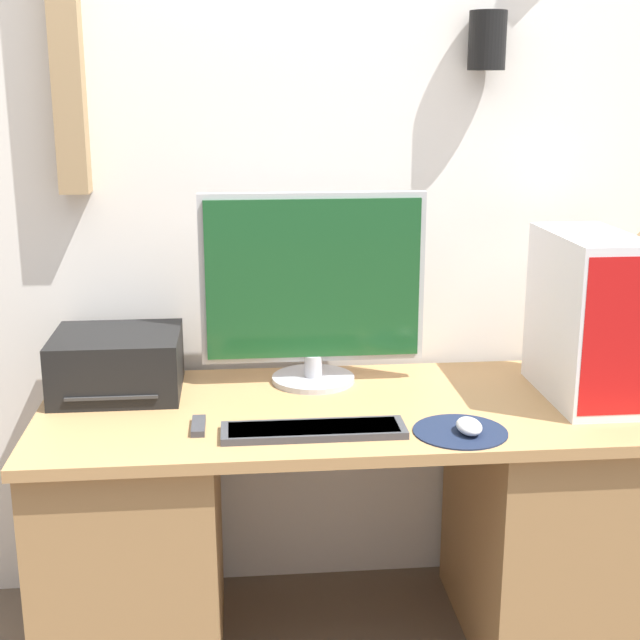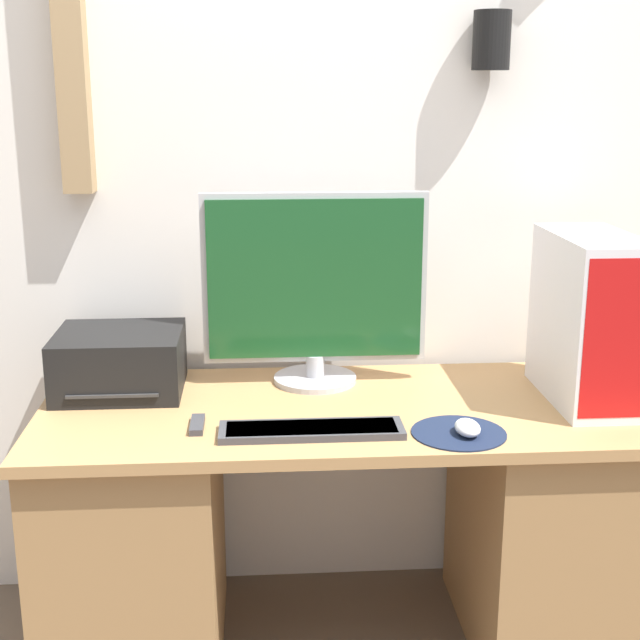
% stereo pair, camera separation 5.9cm
% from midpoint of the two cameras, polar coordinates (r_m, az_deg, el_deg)
% --- Properties ---
extents(wall_back, '(6.40, 0.15, 2.70)m').
position_cam_midpoint_polar(wall_back, '(2.63, 1.90, 10.89)').
color(wall_back, white).
rests_on(wall_back, ground_plane).
extents(desk, '(1.62, 0.68, 0.72)m').
position_cam_midpoint_polar(desk, '(2.51, 2.36, -12.88)').
color(desk, tan).
rests_on(desk, ground_plane).
extents(monitor, '(0.63, 0.24, 0.54)m').
position_cam_midpoint_polar(monitor, '(2.48, 0.35, 2.16)').
color(monitor, '#B7B7BC').
rests_on(monitor, desk).
extents(keyboard, '(0.45, 0.12, 0.02)m').
position_cam_midpoint_polar(keyboard, '(2.18, 0.23, -7.04)').
color(keyboard, '#3D3D42').
rests_on(keyboard, desk).
extents(mousepad, '(0.23, 0.23, 0.00)m').
position_cam_midpoint_polar(mousepad, '(2.22, 9.62, -7.14)').
color(mousepad, '#19233D').
rests_on(mousepad, desk).
extents(mouse, '(0.06, 0.09, 0.04)m').
position_cam_midpoint_polar(mouse, '(2.20, 10.18, -6.80)').
color(mouse, silver).
rests_on(mouse, mousepad).
extents(computer_tower, '(0.20, 0.41, 0.45)m').
position_cam_midpoint_polar(computer_tower, '(2.47, 17.52, 0.07)').
color(computer_tower, white).
rests_on(computer_tower, desk).
extents(printer, '(0.34, 0.31, 0.17)m').
position_cam_midpoint_polar(printer, '(2.51, -12.04, -2.65)').
color(printer, black).
rests_on(printer, desk).
extents(remote_control, '(0.03, 0.12, 0.02)m').
position_cam_midpoint_polar(remote_control, '(2.24, -7.12, -6.67)').
color(remote_control, '#38383D').
rests_on(remote_control, desk).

